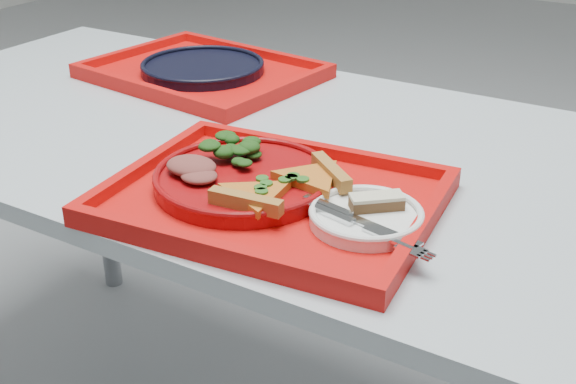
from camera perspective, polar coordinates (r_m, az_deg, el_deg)
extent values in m
cube|color=#A5B1B9|center=(1.28, -3.11, 4.08)|extent=(1.60, 0.80, 0.03)
cylinder|color=gray|center=(2.08, -14.60, 1.31)|extent=(0.05, 0.05, 0.72)
cube|color=red|center=(1.02, -1.23, -0.76)|extent=(0.48, 0.39, 0.01)
cube|color=red|center=(1.57, -6.72, 9.18)|extent=(0.49, 0.40, 0.01)
cylinder|color=maroon|center=(1.05, -3.51, 0.89)|extent=(0.26, 0.26, 0.02)
cylinder|color=white|center=(0.95, 6.18, -2.13)|extent=(0.15, 0.15, 0.01)
cylinder|color=black|center=(1.57, -6.75, 9.66)|extent=(0.26, 0.26, 0.02)
ellipsoid|color=black|center=(1.09, -4.10, 3.59)|extent=(0.08, 0.07, 0.04)
ellipsoid|color=brown|center=(1.05, -7.65, 2.05)|extent=(0.08, 0.06, 0.02)
cube|color=#452517|center=(0.96, 7.01, -0.89)|extent=(0.07, 0.07, 0.02)
cube|color=beige|center=(0.96, 7.05, -0.36)|extent=(0.07, 0.07, 0.00)
cube|color=silver|center=(0.93, 5.66, -2.18)|extent=(0.18, 0.05, 0.01)
cube|color=silver|center=(0.91, 5.87, -2.76)|extent=(0.19, 0.06, 0.01)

